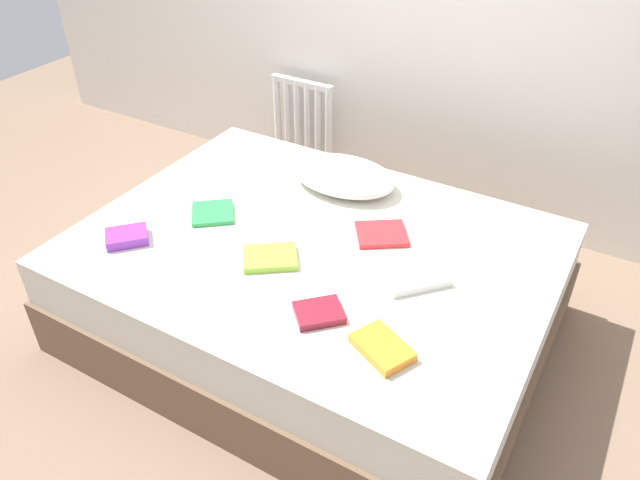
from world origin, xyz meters
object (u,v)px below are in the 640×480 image
object	(u,v)px
pillow	(343,175)
textbook_red	(381,234)
textbook_maroon	(319,313)
bed	(314,288)
radiator	(303,124)
textbook_green	(213,213)
textbook_lime	(270,258)
textbook_white	(414,277)
textbook_orange	(382,348)
textbook_purple	(127,237)

from	to	relation	value
pillow	textbook_red	xyz separation A→B (m)	(0.34, -0.29, -0.05)
pillow	textbook_maroon	distance (m)	0.93
bed	textbook_maroon	world-z (taller)	textbook_maroon
pillow	textbook_maroon	size ratio (longest dim) A/B	3.05
radiator	pillow	world-z (taller)	radiator
textbook_green	textbook_red	bearing A→B (deg)	-21.27
bed	pillow	distance (m)	0.58
textbook_lime	textbook_maroon	size ratio (longest dim) A/B	1.26
textbook_lime	textbook_white	size ratio (longest dim) A/B	0.87
bed	textbook_red	distance (m)	0.39
textbook_orange	textbook_green	bearing A→B (deg)	-174.56
textbook_orange	textbook_white	size ratio (longest dim) A/B	0.83
bed	textbook_maroon	xyz separation A→B (m)	(0.25, -0.38, 0.27)
textbook_purple	textbook_orange	world-z (taller)	textbook_purple
textbook_green	textbook_lime	size ratio (longest dim) A/B	0.88
pillow	textbook_purple	world-z (taller)	pillow
pillow	textbook_lime	size ratio (longest dim) A/B	2.42
textbook_green	textbook_purple	size ratio (longest dim) A/B	1.10
radiator	textbook_maroon	bearing A→B (deg)	-56.54
textbook_purple	textbook_white	xyz separation A→B (m)	(1.16, 0.37, -0.00)
textbook_maroon	textbook_green	bearing A→B (deg)	111.38
textbook_maroon	textbook_white	distance (m)	0.42
textbook_red	textbook_maroon	size ratio (longest dim) A/B	1.24
bed	textbook_orange	world-z (taller)	textbook_orange
bed	textbook_white	world-z (taller)	textbook_white
radiator	textbook_red	xyz separation A→B (m)	(1.03, -1.02, 0.14)
radiator	textbook_red	size ratio (longest dim) A/B	2.70
textbook_green	textbook_orange	bearing A→B (deg)	-59.22
textbook_green	textbook_maroon	size ratio (longest dim) A/B	1.10
pillow	textbook_orange	distance (m)	1.10
textbook_green	textbook_maroon	distance (m)	0.82
textbook_orange	textbook_white	world-z (taller)	textbook_orange
radiator	textbook_maroon	world-z (taller)	radiator
pillow	textbook_green	distance (m)	0.65
textbook_orange	textbook_white	distance (m)	0.41
textbook_red	textbook_purple	bearing A→B (deg)	177.65
radiator	pillow	xyz separation A→B (m)	(0.68, -0.73, 0.19)
pillow	textbook_purple	bearing A→B (deg)	-123.65
textbook_white	textbook_red	bearing A→B (deg)	91.82
radiator	textbook_lime	size ratio (longest dim) A/B	2.66
textbook_green	textbook_white	size ratio (longest dim) A/B	0.76
textbook_green	textbook_lime	bearing A→B (deg)	-58.84
bed	textbook_white	xyz separation A→B (m)	(0.47, -0.02, 0.27)
textbook_red	textbook_purple	xyz separation A→B (m)	(-0.92, -0.58, 0.01)
radiator	bed	bearing A→B (deg)	-56.36
radiator	textbook_white	size ratio (longest dim) A/B	2.32
radiator	textbook_purple	distance (m)	1.60
textbook_purple	textbook_maroon	bearing A→B (deg)	-46.49
radiator	textbook_green	size ratio (longest dim) A/B	3.04
textbook_orange	textbook_maroon	size ratio (longest dim) A/B	1.20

